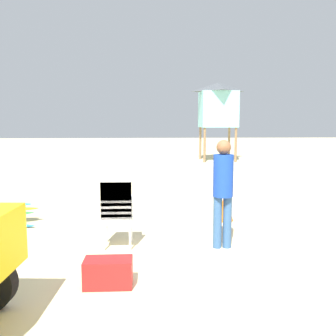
% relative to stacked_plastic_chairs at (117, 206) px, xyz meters
% --- Properties ---
extents(ground, '(80.00, 80.00, 0.00)m').
position_rel_stacked_plastic_chairs_xyz_m(ground, '(1.00, -1.16, -0.70)').
color(ground, beige).
extents(stacked_plastic_chairs, '(0.48, 0.48, 1.20)m').
position_rel_stacked_plastic_chairs_xyz_m(stacked_plastic_chairs, '(0.00, 0.00, 0.00)').
color(stacked_plastic_chairs, white).
rests_on(stacked_plastic_chairs, ground).
extents(lifeguard_near_left, '(0.32, 0.32, 1.76)m').
position_rel_stacked_plastic_chairs_xyz_m(lifeguard_near_left, '(1.70, -0.05, 0.32)').
color(lifeguard_near_left, '#33598C').
rests_on(lifeguard_near_left, ground).
extents(lifeguard_tower, '(1.98, 1.98, 3.98)m').
position_rel_stacked_plastic_chairs_xyz_m(lifeguard_tower, '(4.05, 13.25, 2.16)').
color(lifeguard_tower, olive).
rests_on(lifeguard_tower, ground).
extents(traffic_cone_near, '(0.37, 0.37, 0.53)m').
position_rel_stacked_plastic_chairs_xyz_m(traffic_cone_near, '(2.07, 1.60, -0.44)').
color(traffic_cone_near, orange).
rests_on(traffic_cone_near, ground).
extents(cooler_box, '(0.60, 0.34, 0.35)m').
position_rel_stacked_plastic_chairs_xyz_m(cooler_box, '(0.00, -1.39, -0.52)').
color(cooler_box, red).
rests_on(cooler_box, ground).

